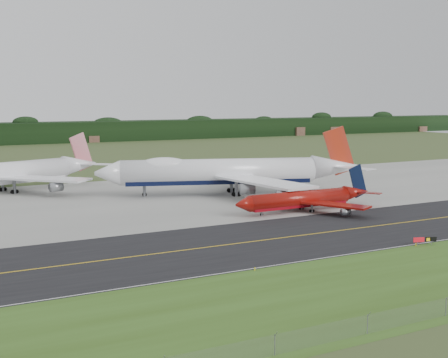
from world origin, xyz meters
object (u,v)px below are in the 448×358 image
jet_red_737 (306,199)px  jet_ba_747 (228,172)px  taxiway_sign (425,240)px  jet_star_tail (7,174)px

jet_red_737 → jet_ba_747: bearing=97.0°
jet_ba_747 → taxiway_sign: 68.02m
jet_ba_747 → jet_red_737: bearing=-83.0°
jet_red_737 → taxiway_sign: 37.60m
jet_red_737 → jet_star_tail: 83.17m
jet_red_737 → taxiway_sign: (-1.81, -37.52, -1.76)m
jet_ba_747 → jet_red_737: 30.69m
jet_ba_747 → jet_star_tail: jet_ba_747 is taller
jet_red_737 → jet_star_tail: size_ratio=0.65×
jet_ba_747 → taxiway_sign: jet_ba_747 is taller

